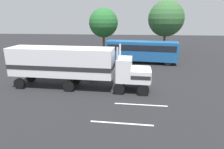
# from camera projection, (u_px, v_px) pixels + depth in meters

# --- Properties ---
(ground_plane) EXTENTS (120.00, 120.00, 0.00)m
(ground_plane) POSITION_uv_depth(u_px,v_px,m) (138.00, 90.00, 19.36)
(ground_plane) COLOR #232326
(lane_stripe_near) EXTENTS (4.40, 0.31, 0.01)m
(lane_stripe_near) POSITION_uv_depth(u_px,v_px,m) (141.00, 105.00, 16.02)
(lane_stripe_near) COLOR silver
(lane_stripe_near) RESTS_ON ground_plane
(lane_stripe_mid) EXTENTS (4.40, 0.32, 0.01)m
(lane_stripe_mid) POSITION_uv_depth(u_px,v_px,m) (122.00, 123.00, 13.24)
(lane_stripe_mid) COLOR silver
(lane_stripe_mid) RESTS_ON ground_plane
(semi_truck) EXTENTS (14.28, 3.29, 4.50)m
(semi_truck) POSITION_uv_depth(u_px,v_px,m) (72.00, 64.00, 19.17)
(semi_truck) COLOR white
(semi_truck) RESTS_ON ground_plane
(person_bystander) EXTENTS (0.37, 0.48, 1.63)m
(person_bystander) POSITION_uv_depth(u_px,v_px,m) (92.00, 74.00, 21.55)
(person_bystander) COLOR #2D3347
(person_bystander) RESTS_ON ground_plane
(parked_bus) EXTENTS (11.23, 3.86, 3.40)m
(parked_bus) POSITION_uv_depth(u_px,v_px,m) (141.00, 50.00, 29.90)
(parked_bus) COLOR #1E5999
(parked_bus) RESTS_ON ground_plane
(parked_car) EXTENTS (4.66, 2.59, 1.57)m
(parked_car) POSITION_uv_depth(u_px,v_px,m) (75.00, 61.00, 28.02)
(parked_car) COLOR #234C8C
(parked_car) RESTS_ON ground_plane
(tree_left) EXTENTS (5.62, 5.62, 8.71)m
(tree_left) POSITION_uv_depth(u_px,v_px,m) (103.00, 23.00, 37.20)
(tree_left) COLOR brown
(tree_left) RESTS_ON ground_plane
(tree_center) EXTENTS (6.77, 6.77, 10.07)m
(tree_center) POSITION_uv_depth(u_px,v_px,m) (166.00, 19.00, 36.44)
(tree_center) COLOR brown
(tree_center) RESTS_ON ground_plane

